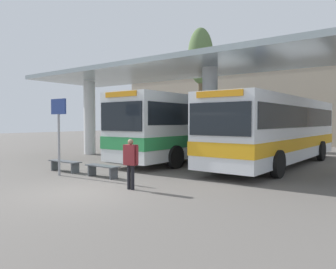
{
  "coord_description": "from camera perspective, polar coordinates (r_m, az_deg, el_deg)",
  "views": [
    {
      "loc": [
        7.9,
        -6.41,
        2.13
      ],
      "look_at": [
        0.0,
        4.16,
        1.6
      ],
      "focal_mm": 35.0,
      "sensor_mm": 36.0,
      "label": 1
    }
  ],
  "objects": [
    {
      "name": "poplar_tree_behind_left",
      "position": [
        27.43,
        5.69,
        13.14
      ],
      "size": [
        2.06,
        2.06,
        9.72
      ],
      "color": "brown",
      "rests_on": "ground_plane"
    },
    {
      "name": "transit_bus_left_bay",
      "position": [
        18.32,
        4.32,
        1.59
      ],
      "size": [
        2.89,
        11.27,
        3.41
      ],
      "rotation": [
        0.0,
        0.0,
        3.14
      ],
      "color": "white",
      "rests_on": "ground_plane"
    },
    {
      "name": "townhouse_backdrop",
      "position": [
        31.24,
        22.16,
        7.73
      ],
      "size": [
        40.0,
        0.58,
        8.88
      ],
      "color": "tan",
      "rests_on": "ground_plane"
    },
    {
      "name": "waiting_bench_mid_platform",
      "position": [
        12.74,
        -11.34,
        -5.84
      ],
      "size": [
        1.51,
        0.44,
        0.46
      ],
      "color": "#4C5156",
      "rests_on": "ground_plane"
    },
    {
      "name": "station_canopy",
      "position": [
        16.2,
        7.34,
        10.24
      ],
      "size": [
        22.81,
        5.88,
        4.97
      ],
      "color": "silver",
      "rests_on": "ground_plane"
    },
    {
      "name": "parked_car_street",
      "position": [
        29.37,
        12.56,
        0.22
      ],
      "size": [
        4.2,
        2.23,
        2.25
      ],
      "rotation": [
        0.0,
        0.0,
        0.05
      ],
      "color": "navy",
      "rests_on": "ground_plane"
    },
    {
      "name": "waiting_bench_near_pillar",
      "position": [
        14.56,
        -17.52,
        -4.86
      ],
      "size": [
        1.72,
        0.44,
        0.46
      ],
      "color": "#4C5156",
      "rests_on": "ground_plane"
    },
    {
      "name": "ground_plane",
      "position": [
        10.4,
        -14.05,
        -9.6
      ],
      "size": [
        100.0,
        100.0,
        0.0
      ],
      "primitive_type": "plane",
      "color": "#605B56"
    },
    {
      "name": "pedestrian_waiting",
      "position": [
        10.29,
        -6.52,
        -4.22
      ],
      "size": [
        0.59,
        0.27,
        1.58
      ],
      "rotation": [
        0.0,
        0.0,
        0.12
      ],
      "color": "black",
      "rests_on": "ground_plane"
    },
    {
      "name": "info_sign_platform",
      "position": [
        13.51,
        -18.5,
        2.24
      ],
      "size": [
        0.9,
        0.09,
        3.01
      ],
      "color": "gray",
      "rests_on": "ground_plane"
    },
    {
      "name": "transit_bus_center_bay",
      "position": [
        16.74,
        18.53,
        1.06
      ],
      "size": [
        2.93,
        11.85,
        3.21
      ],
      "rotation": [
        0.0,
        0.0,
        3.13
      ],
      "color": "silver",
      "rests_on": "ground_plane"
    }
  ]
}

